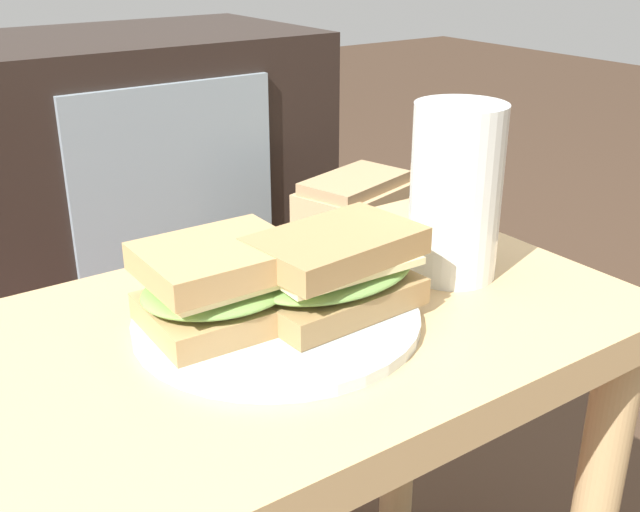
{
  "coord_description": "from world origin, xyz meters",
  "views": [
    {
      "loc": [
        -0.32,
        -0.48,
        0.76
      ],
      "look_at": [
        0.02,
        0.0,
        0.51
      ],
      "focal_mm": 43.22,
      "sensor_mm": 36.0,
      "label": 1
    }
  ],
  "objects_px": {
    "plate": "(280,320)",
    "paper_bag": "(353,277)",
    "sandwich_front": "(219,285)",
    "sandwich_back": "(336,271)",
    "beer_glass": "(455,196)",
    "tv_cabinet": "(71,194)"
  },
  "relations": [
    {
      "from": "tv_cabinet",
      "to": "paper_bag",
      "type": "relative_size",
      "value": 2.59
    },
    {
      "from": "tv_cabinet",
      "to": "sandwich_back",
      "type": "bearing_deg",
      "value": -94.71
    },
    {
      "from": "sandwich_front",
      "to": "tv_cabinet",
      "type": "bearing_deg",
      "value": 79.77
    },
    {
      "from": "plate",
      "to": "paper_bag",
      "type": "distance_m",
      "value": 0.76
    },
    {
      "from": "sandwich_front",
      "to": "sandwich_back",
      "type": "xyz_separation_m",
      "value": [
        0.09,
        -0.03,
        0.0
      ]
    },
    {
      "from": "tv_cabinet",
      "to": "paper_bag",
      "type": "xyz_separation_m",
      "value": [
        0.36,
        -0.43,
        -0.11
      ]
    },
    {
      "from": "sandwich_back",
      "to": "beer_glass",
      "type": "distance_m",
      "value": 0.15
    },
    {
      "from": "sandwich_back",
      "to": "paper_bag",
      "type": "relative_size",
      "value": 0.4
    },
    {
      "from": "sandwich_front",
      "to": "sandwich_back",
      "type": "relative_size",
      "value": 0.87
    },
    {
      "from": "sandwich_back",
      "to": "paper_bag",
      "type": "height_order",
      "value": "sandwich_back"
    },
    {
      "from": "plate",
      "to": "sandwich_front",
      "type": "xyz_separation_m",
      "value": [
        -0.04,
        0.02,
        0.04
      ]
    },
    {
      "from": "tv_cabinet",
      "to": "paper_bag",
      "type": "height_order",
      "value": "tv_cabinet"
    },
    {
      "from": "plate",
      "to": "beer_glass",
      "type": "distance_m",
      "value": 0.2
    },
    {
      "from": "plate",
      "to": "sandwich_back",
      "type": "height_order",
      "value": "sandwich_back"
    },
    {
      "from": "paper_bag",
      "to": "plate",
      "type": "bearing_deg",
      "value": -132.67
    },
    {
      "from": "tv_cabinet",
      "to": "paper_bag",
      "type": "distance_m",
      "value": 0.57
    },
    {
      "from": "plate",
      "to": "sandwich_front",
      "type": "bearing_deg",
      "value": 160.37
    },
    {
      "from": "sandwich_front",
      "to": "paper_bag",
      "type": "relative_size",
      "value": 0.35
    },
    {
      "from": "beer_glass",
      "to": "paper_bag",
      "type": "relative_size",
      "value": 0.43
    },
    {
      "from": "tv_cabinet",
      "to": "sandwich_back",
      "type": "height_order",
      "value": "tv_cabinet"
    },
    {
      "from": "plate",
      "to": "sandwich_back",
      "type": "bearing_deg",
      "value": -19.63
    },
    {
      "from": "sandwich_back",
      "to": "beer_glass",
      "type": "bearing_deg",
      "value": 4.91
    }
  ]
}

